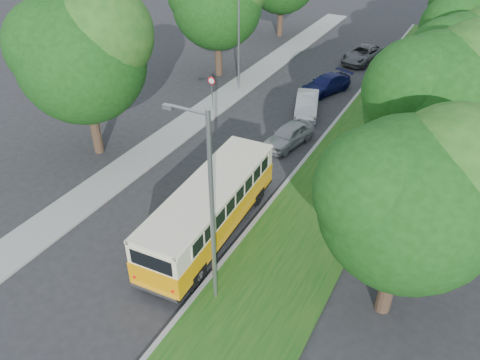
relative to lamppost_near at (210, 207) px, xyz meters
The scene contains 13 objects.
ground 6.56m from the lamppost_near, 149.28° to the left, with size 120.00×120.00×0.00m, color #262629.
curb 8.66m from the lamppost_near, 94.62° to the left, with size 0.20×70.00×0.15m, color gray.
grass_verge 8.82m from the lamppost_near, 76.91° to the left, with size 4.50×70.00×0.13m, color #154D14.
sidewalk 12.49m from the lamppost_near, 140.22° to the left, with size 2.20×70.00×0.12m, color gray.
treeline 20.58m from the lamppost_near, 92.96° to the left, with size 24.27×41.91×9.46m.
lamppost_near is the anchor object (origin of this frame).
lamppost_far 20.53m from the lamppost_near, 115.71° to the left, with size 1.71×0.16×7.50m.
warning_sign 17.10m from the lamppost_near, 121.02° to the left, with size 0.56×0.10×2.50m.
vintage_bus 4.87m from the lamppost_near, 122.30° to the left, with size 2.34×9.09×2.70m, color #F79F07, non-canonical shape.
car_silver 13.25m from the lamppost_near, 100.00° to the left, with size 1.53×3.81×1.30m, color #A8A8AD.
car_white 17.72m from the lamppost_near, 99.40° to the left, with size 1.44×4.13×1.36m, color silver.
car_blue 21.66m from the lamppost_near, 97.84° to the left, with size 1.78×4.39×1.27m, color #12174F.
car_grey 29.25m from the lamppost_near, 94.55° to the left, with size 2.25×4.88×1.36m, color #53555A.
Camera 1 is at (11.07, -13.17, 13.92)m, focal length 35.00 mm.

